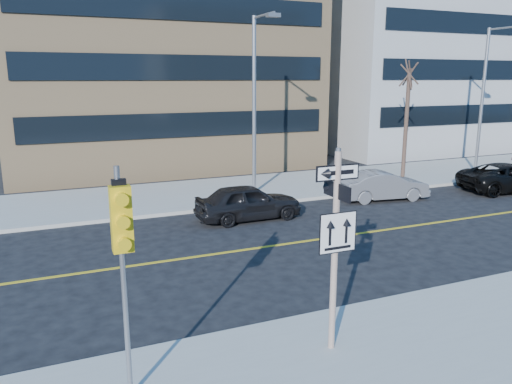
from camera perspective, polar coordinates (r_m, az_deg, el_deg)
name	(u,v)px	position (r m, az deg, el deg)	size (l,w,h in m)	color
ground	(278,304)	(12.70, 2.52, -12.62)	(120.00, 120.00, 0.00)	black
far_sidewalk	(462,170)	(32.49, 22.47, 2.38)	(66.00, 6.00, 0.15)	#A9A79E
road_centerline	(499,214)	(22.88, 25.99, -2.24)	(40.00, 0.14, 0.01)	gold
sign_pole	(335,240)	(9.75, 9.07, -5.41)	(0.92, 0.92, 4.06)	silver
traffic_signal	(122,238)	(8.10, -15.04, -5.12)	(0.32, 0.45, 4.00)	gray
parked_car_a	(248,202)	(19.59, -0.90, -1.14)	(4.18, 1.68, 1.42)	black
parked_car_b	(383,186)	(23.48, 14.36, 0.71)	(4.06, 1.41, 1.34)	slate
parked_car_c	(510,177)	(27.49, 27.06, 1.49)	(4.99, 2.30, 1.39)	black
streetlight_a	(256,94)	(22.92, 0.03, 11.14)	(0.55, 2.25, 8.00)	gray
streetlight_b	(487,91)	(31.19, 24.85, 10.45)	(0.55, 2.25, 8.00)	gray
street_tree_west	(409,77)	(28.12, 17.11, 12.48)	(1.80, 1.80, 6.35)	#3C2C23
building_brick	(146,24)	(36.17, -12.45, 18.24)	(18.00, 18.00, 18.00)	tan
building_grey_mid	(415,53)	(44.97, 17.72, 14.93)	(20.00, 16.00, 15.00)	#A8ABAE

